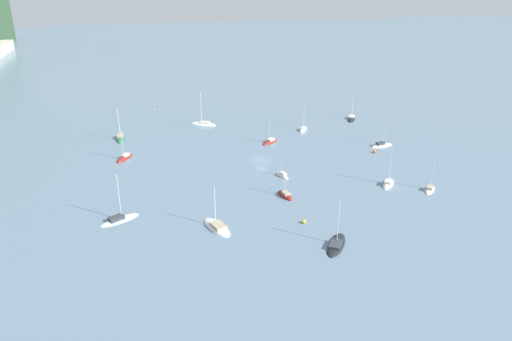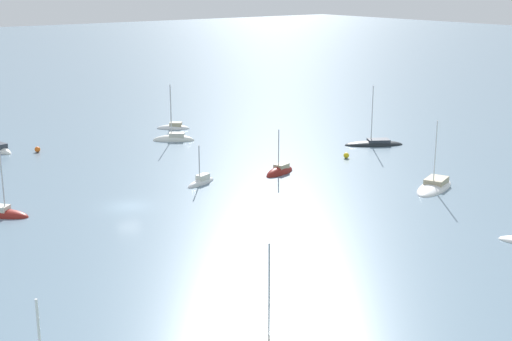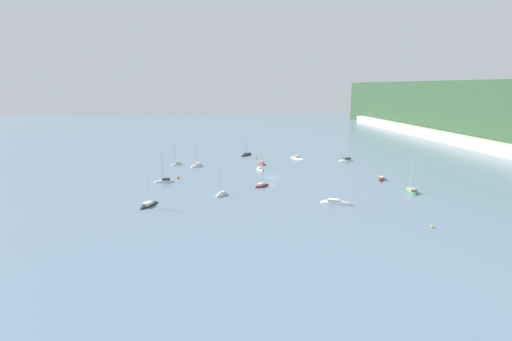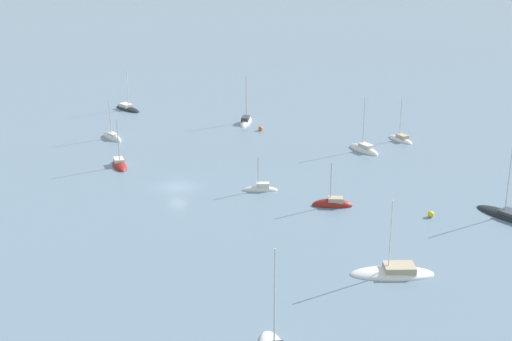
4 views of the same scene
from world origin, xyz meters
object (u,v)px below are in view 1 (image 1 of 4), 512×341
mooring_buoy_0 (154,110)px  mooring_buoy_2 (375,151)px  sailboat_2 (336,245)px  sailboat_0 (382,146)px  sailboat_6 (217,227)px  sailboat_13 (203,125)px  sailboat_1 (388,184)px  sailboat_12 (303,130)px  sailboat_5 (121,139)px  sailboat_11 (119,220)px  sailboat_7 (270,142)px  sailboat_9 (430,190)px  sailboat_4 (282,176)px  sailboat_10 (125,159)px  mooring_buoy_1 (304,222)px  sailboat_3 (351,119)px  sailboat_8 (285,196)px

mooring_buoy_0 → mooring_buoy_2: 76.51m
sailboat_2 → mooring_buoy_0: bearing=50.1°
sailboat_0 → sailboat_6: size_ratio=1.02×
sailboat_13 → mooring_buoy_0: bearing=-28.2°
sailboat_1 → sailboat_13: sailboat_13 is taller
mooring_buoy_0 → mooring_buoy_2: size_ratio=0.65×
sailboat_13 → sailboat_12: bearing=-176.6°
sailboat_0 → sailboat_6: (-35.09, 49.56, -0.02)m
sailboat_2 → mooring_buoy_2: bearing=0.3°
sailboat_13 → sailboat_5: bearing=43.7°
sailboat_11 → sailboat_12: sailboat_11 is taller
sailboat_5 → sailboat_7: size_ratio=1.24×
sailboat_1 → sailboat_7: sailboat_1 is taller
sailboat_1 → sailboat_12: bearing=47.7°
sailboat_0 → mooring_buoy_0: size_ratio=18.11×
sailboat_5 → mooring_buoy_2: sailboat_5 is taller
sailboat_9 → sailboat_4: bearing=104.8°
sailboat_1 → sailboat_10: (28.08, 58.75, -0.02)m
sailboat_5 → sailboat_10: sailboat_5 is taller
mooring_buoy_2 → sailboat_13: bearing=51.8°
sailboat_0 → mooring_buoy_1: size_ratio=11.92×
sailboat_2 → sailboat_11: 41.85m
sailboat_5 → sailboat_13: (8.35, -24.17, -0.02)m
sailboat_3 → sailboat_10: size_ratio=1.01×
sailboat_11 → sailboat_13: bearing=39.4°
sailboat_10 → sailboat_11: sailboat_11 is taller
sailboat_0 → mooring_buoy_2: size_ratio=11.69×
sailboat_3 → sailboat_7: (-16.00, 30.28, -0.01)m
sailboat_0 → sailboat_8: sailboat_0 is taller
sailboat_2 → sailboat_13: 75.88m
sailboat_9 → sailboat_10: bearing=103.5°
mooring_buoy_0 → sailboat_10: bearing=169.6°
sailboat_1 → sailboat_9: size_ratio=1.23×
mooring_buoy_2 → sailboat_3: bearing=-10.0°
sailboat_1 → sailboat_11: (-5.03, 58.60, 0.03)m
sailboat_2 → sailboat_8: (21.10, 3.86, 0.01)m
sailboat_2 → sailboat_10: (50.27, 38.32, 0.01)m
sailboat_13 → mooring_buoy_1: (-65.32, -12.54, 0.31)m
sailboat_12 → sailboat_0: bearing=-104.8°
sailboat_11 → sailboat_10: bearing=61.1°
sailboat_5 → sailboat_13: size_ratio=0.89×
sailboat_7 → sailboat_8: (-33.52, 4.42, -0.02)m
sailboat_9 → mooring_buoy_0: 95.76m
sailboat_1 → sailboat_3: 49.53m
sailboat_3 → sailboat_8: bearing=-7.4°
sailboat_6 → sailboat_8: 19.19m
sailboat_11 → mooring_buoy_1: bearing=-42.6°
sailboat_2 → mooring_buoy_0: 98.30m
mooring_buoy_0 → sailboat_3: bearing=-110.5°
sailboat_7 → sailboat_1: bearing=81.6°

